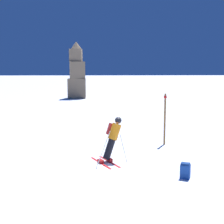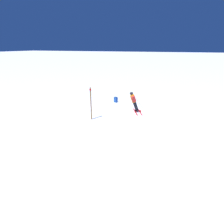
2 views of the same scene
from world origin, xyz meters
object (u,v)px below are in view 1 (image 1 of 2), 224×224
at_px(rock_pillar, 77,75).
at_px(skier, 113,137).
at_px(spare_backpack, 185,171).
at_px(trail_marker, 165,117).

bearing_deg(rock_pillar, skier, -83.73).
relative_size(skier, spare_backpack, 3.39).
relative_size(skier, trail_marker, 0.73).
height_order(skier, trail_marker, trail_marker).
relative_size(rock_pillar, trail_marker, 2.80).
bearing_deg(skier, rock_pillar, 71.37).
distance_m(skier, rock_pillar, 25.47).
distance_m(spare_backpack, trail_marker, 4.55).
bearing_deg(spare_backpack, rock_pillar, 126.51).
bearing_deg(spare_backpack, skier, 163.97).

